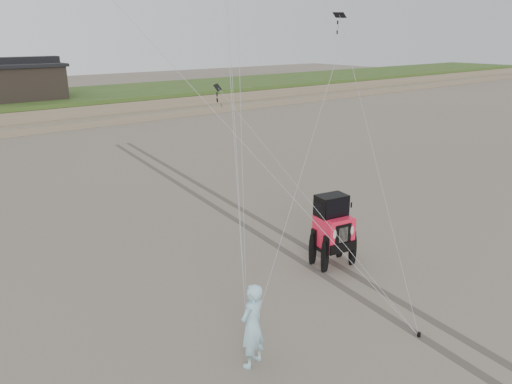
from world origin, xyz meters
TOP-DOWN VIEW (x-y plane):
  - ground at (0.00, 0.00)m, footprint 160.00×160.00m
  - cabin at (2.00, 37.00)m, footprint 6.40×5.40m
  - jeep at (1.46, 2.03)m, footprint 2.92×5.09m
  - man at (-3.55, -0.23)m, footprint 0.80×0.63m
  - stake_main at (-3.34, 0.21)m, footprint 0.08×0.08m
  - stake_aux at (0.16, -1.94)m, footprint 0.08×0.08m
  - tire_tracks at (2.00, 8.00)m, footprint 5.22×29.74m

SIDE VIEW (x-z plane):
  - ground at x=0.00m, z-range 0.00..0.00m
  - tire_tracks at x=2.00m, z-range 0.00..0.01m
  - stake_main at x=-3.34m, z-range 0.00..0.12m
  - stake_aux at x=0.16m, z-range 0.00..0.12m
  - jeep at x=1.46m, z-range 0.00..1.79m
  - man at x=-3.55m, z-range 0.00..1.93m
  - cabin at x=2.00m, z-range 1.56..4.91m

